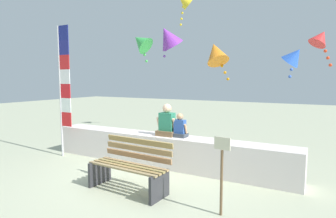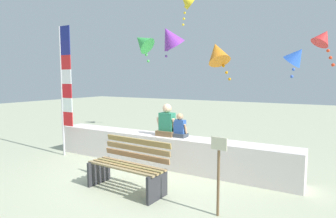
% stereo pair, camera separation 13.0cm
% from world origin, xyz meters
% --- Properties ---
extents(ground_plane, '(40.00, 40.00, 0.00)m').
position_xyz_m(ground_plane, '(0.00, 0.00, 0.00)').
color(ground_plane, '#ABB092').
extents(seawall_ledge, '(5.84, 0.57, 0.70)m').
position_xyz_m(seawall_ledge, '(0.00, 0.82, 0.35)').
color(seawall_ledge, silver).
rests_on(seawall_ledge, ground).
extents(park_bench, '(1.50, 0.70, 0.88)m').
position_xyz_m(park_bench, '(0.21, -0.69, 0.41)').
color(park_bench, '#957E57').
rests_on(park_bench, ground).
extents(person_adult, '(0.47, 0.34, 0.71)m').
position_xyz_m(person_adult, '(0.10, 0.84, 0.98)').
color(person_adult, brown).
rests_on(person_adult, seawall_ledge).
extents(person_child, '(0.34, 0.25, 0.52)m').
position_xyz_m(person_child, '(0.42, 0.84, 0.90)').
color(person_child, '#373F48').
rests_on(person_child, seawall_ledge).
extents(flag_banner, '(0.38, 0.05, 3.25)m').
position_xyz_m(flag_banner, '(-2.55, 0.30, 1.87)').
color(flag_banner, '#B7B7BC').
rests_on(flag_banner, ground).
extents(kite_purple, '(1.08, 1.12, 1.00)m').
position_xyz_m(kite_purple, '(-0.98, 2.84, 3.19)').
color(kite_purple, purple).
extents(kite_green, '(0.70, 0.61, 0.93)m').
position_xyz_m(kite_green, '(-1.59, 2.31, 3.03)').
color(kite_green, green).
extents(kite_orange, '(1.00, 0.98, 1.16)m').
position_xyz_m(kite_orange, '(0.50, 2.87, 2.68)').
color(kite_orange, orange).
extents(kite_red, '(0.74, 0.72, 1.04)m').
position_xyz_m(kite_red, '(2.99, 3.77, 3.01)').
color(kite_red, red).
extents(kite_blue, '(0.74, 0.65, 0.90)m').
position_xyz_m(kite_blue, '(2.41, 3.51, 2.56)').
color(kite_blue, blue).
extents(kite_yellow, '(0.74, 0.72, 1.06)m').
position_xyz_m(kite_yellow, '(-1.18, 4.30, 4.59)').
color(kite_yellow, yellow).
extents(sign_post, '(0.24, 0.05, 1.14)m').
position_xyz_m(sign_post, '(1.91, -0.82, 0.69)').
color(sign_post, brown).
rests_on(sign_post, ground).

